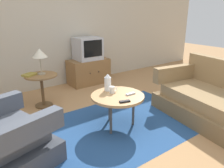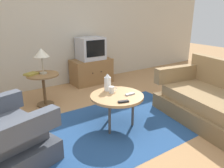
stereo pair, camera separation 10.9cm
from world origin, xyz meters
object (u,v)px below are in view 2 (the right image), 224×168
Objects in this scene: book at (31,74)px; mug at (112,90)px; couch at (218,104)px; tv_stand at (91,71)px; vase at (108,82)px; tv_remote_dark at (123,102)px; coffee_table at (117,98)px; table_lamp at (41,53)px; television at (91,48)px; side_table at (43,83)px; tv_remote_silver at (130,94)px.

mug is at bearing -87.36° from book.
book is (-2.07, 2.10, 0.29)m from couch.
vase is (-0.69, -1.71, 0.32)m from tv_stand.
coffee_table is at bearing 88.17° from tv_remote_dark.
table_lamp is 1.67× the size of book.
couch is at bearing -29.03° from coffee_table.
couch is 3.40× the size of television.
mug is at bearing -63.64° from side_table.
tv_remote_dark is (-0.76, -2.19, 0.21)m from tv_stand.
vase is (0.57, -1.10, -0.31)m from table_lamp.
tv_stand is 2.11m from tv_remote_silver.
tv_stand is 1.54m from table_lamp.
vase is at bearing 96.88° from tv_remote_dark.
mug is at bearing 93.63° from coffee_table.
tv_remote_dark is at bearing 33.75° from tv_remote_silver.
table_lamp is 1.28m from vase.
book reaches higher than tv_remote_silver.
mug is at bearing 94.47° from tv_remote_dark.
vase reaches higher than book.
table_lamp is 2.91× the size of tv_remote_dark.
vase is at bearing 91.28° from coffee_table.
mug is at bearing -64.86° from table_lamp.
tv_remote_dark is (-0.76, -2.19, -0.30)m from television.
side_table is (-1.90, 2.03, 0.12)m from couch.
table_lamp is (-1.88, 2.05, 0.62)m from couch.
tv_remote_dark is (-1.38, 0.47, 0.20)m from couch.
tv_remote_dark and tv_remote_silver have the same top height.
coffee_table is 1.31× the size of side_table.
side_table is 1.60m from tv_remote_silver.
tv_stand is at bearing 86.44° from tv_remote_dark.
television is (1.28, 0.63, 0.38)m from side_table.
tv_remote_dark is (-0.07, -0.47, -0.11)m from vase.
couch is 1.49m from coffee_table.
tv_remote_silver is at bearing -51.13° from mug.
tv_stand is at bearing -7.13° from book.
television is at bearing 90.00° from tv_stand.
coffee_table is (-1.30, 0.72, 0.15)m from couch.
couch is 1.57m from mug.
vase reaches higher than tv_remote_silver.
coffee_table is 2.91× the size of vase.
television reaches higher than side_table.
vase is at bearing -62.53° from table_lamp.
television is at bearing 26.33° from side_table.
television is at bearing 26.03° from table_lamp.
couch is 12.63× the size of tv_remote_dark.
table_lamp is 1.65m from tv_remote_silver.
tv_remote_dark is at bearing -71.43° from side_table.
coffee_table is 2.86× the size of book.
table_lamp is 0.38m from book.
table_lamp is at bearing 117.47° from vase.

